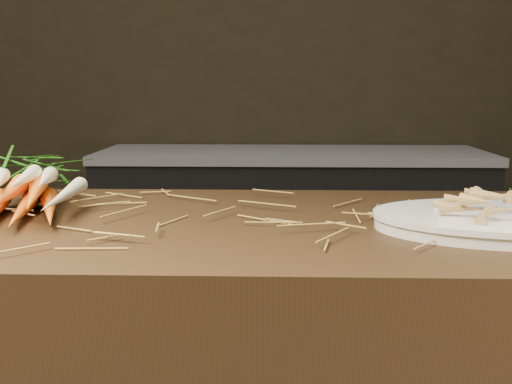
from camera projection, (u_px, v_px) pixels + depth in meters
back_counter at (291, 237)px, 3.11m from camera, size 1.82×0.62×0.84m
straw_bedding at (153, 215)px, 1.18m from camera, size 1.40×0.60×0.02m
root_veg_bunch at (32, 183)px, 1.31m from camera, size 0.30×0.56×0.10m
serving_platter at (507, 224)px, 1.10m from camera, size 0.47×0.33×0.02m
roasted_veg_heap at (508, 202)px, 1.09m from camera, size 0.23×0.18×0.05m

